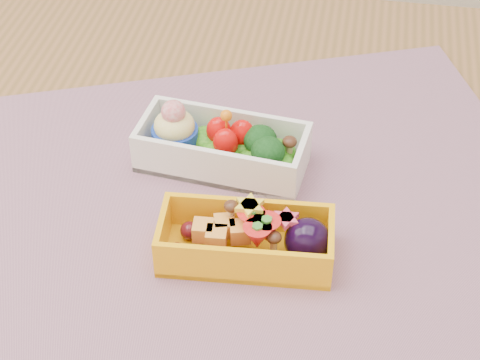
% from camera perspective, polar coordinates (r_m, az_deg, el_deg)
% --- Properties ---
extents(table, '(1.20, 0.80, 0.75)m').
position_cam_1_polar(table, '(0.82, 0.96, -6.35)').
color(table, brown).
rests_on(table, ground).
extents(placemat, '(0.72, 0.64, 0.00)m').
position_cam_1_polar(placemat, '(0.73, -0.65, -2.43)').
color(placemat, gray).
rests_on(placemat, table).
extents(bento_white, '(0.17, 0.09, 0.07)m').
position_cam_1_polar(bento_white, '(0.77, -1.34, 2.43)').
color(bento_white, white).
rests_on(bento_white, placemat).
extents(bento_yellow, '(0.15, 0.08, 0.05)m').
position_cam_1_polar(bento_yellow, '(0.68, 0.70, -4.29)').
color(bento_yellow, '#FFAE0D').
rests_on(bento_yellow, placemat).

